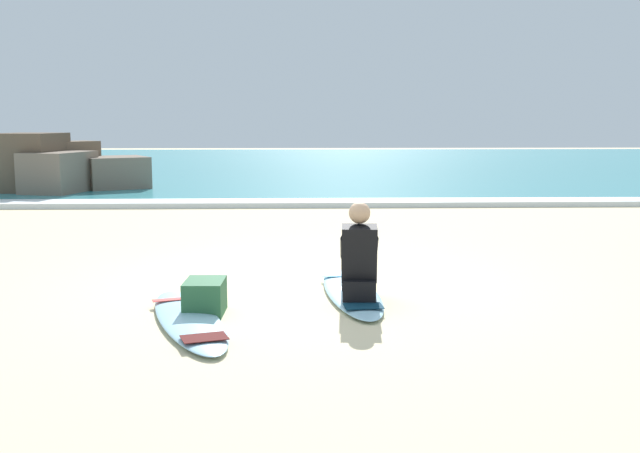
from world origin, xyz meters
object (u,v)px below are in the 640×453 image
Objects in this scene: surfer_seated at (359,261)px; surfboard_spare_near at (189,319)px; surfboard_main at (351,292)px; beach_bag at (205,297)px.

surfer_seated is 0.41× the size of surfboard_spare_near.
surfer_seated is at bearing -82.85° from surfboard_main.
surfboard_main is 1.59m from beach_bag.
surfer_seated is (0.05, -0.36, 0.40)m from surfboard_main.
surfboard_main is 4.82× the size of beach_bag.
surfboard_main is at bearing 33.03° from surfboard_spare_near.
beach_bag is (0.11, 0.32, 0.12)m from surfboard_spare_near.
surfer_seated is at bearing 21.97° from surfboard_spare_near.
surfer_seated is at bearing 12.11° from beach_bag.
surfer_seated is 1.76m from surfboard_spare_near.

